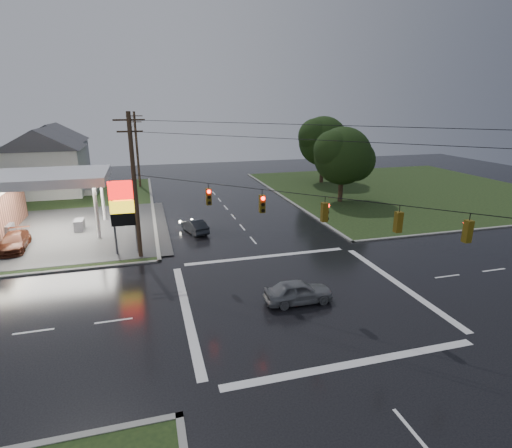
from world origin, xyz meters
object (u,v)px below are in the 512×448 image
object	(u,v)px
car_pump	(14,242)
utility_pole_n	(137,149)
utility_pole_nw	(135,185)
tree_ne_near	(344,156)
car_north	(195,226)
tree_ne_far	(324,141)
house_far	(55,151)
car_crossing	(298,292)
house_near	(45,161)
pylon_sign	(123,205)

from	to	relation	value
car_pump	utility_pole_n	bearing A→B (deg)	64.59
utility_pole_nw	tree_ne_near	world-z (taller)	utility_pole_nw
utility_pole_n	car_north	world-z (taller)	utility_pole_n
tree_ne_far	utility_pole_nw	bearing A→B (deg)	-137.41
house_far	tree_ne_near	size ratio (longest dim) A/B	1.23
car_north	car_crossing	bearing A→B (deg)	89.70
car_north	car_pump	size ratio (longest dim) A/B	0.81
tree_ne_near	car_pump	distance (m)	34.86
house_near	tree_ne_far	world-z (taller)	tree_ne_far
pylon_sign	tree_ne_far	xyz separation A→B (m)	(27.65, 23.49, 2.17)
car_north	tree_ne_near	bearing A→B (deg)	-174.42
pylon_sign	car_north	bearing A→B (deg)	35.26
house_far	tree_ne_far	distance (m)	41.57
tree_ne_far	car_pump	size ratio (longest dim) A/B	2.06
house_far	car_north	size ratio (longest dim) A/B	2.88
utility_pole_n	car_pump	bearing A→B (deg)	-112.48
pylon_sign	utility_pole_nw	size ratio (longest dim) A/B	0.55
pylon_sign	tree_ne_near	size ratio (longest dim) A/B	0.67
car_pump	house_far	bearing A→B (deg)	91.30
house_far	car_crossing	distance (m)	53.40
utility_pole_nw	car_crossing	xyz separation A→B (m)	(9.11, -10.22, -5.02)
pylon_sign	house_near	world-z (taller)	house_near
house_near	pylon_sign	bearing A→B (deg)	-67.72
house_near	house_far	world-z (taller)	same
tree_ne_near	car_crossing	bearing A→B (deg)	-122.61
house_far	car_crossing	size ratio (longest dim) A/B	2.67
utility_pole_nw	utility_pole_n	xyz separation A→B (m)	(0.00, 28.50, -0.25)
tree_ne_far	car_crossing	xyz separation A→B (m)	(-17.54, -34.71, -5.48)
pylon_sign	house_near	bearing A→B (deg)	112.28
pylon_sign	utility_pole_nw	bearing A→B (deg)	-45.00
house_near	car_pump	distance (m)	22.36
utility_pole_nw	house_near	world-z (taller)	utility_pole_nw
utility_pole_nw	house_far	size ratio (longest dim) A/B	1.00
tree_ne_near	utility_pole_n	bearing A→B (deg)	145.90
tree_ne_far	car_north	size ratio (longest dim) A/B	2.55
pylon_sign	house_far	size ratio (longest dim) A/B	0.54
house_far	tree_ne_near	xyz separation A→B (m)	(36.09, -26.01, 1.16)
utility_pole_nw	utility_pole_n	bearing A→B (deg)	90.00
car_pump	tree_ne_near	bearing A→B (deg)	10.46
house_near	car_pump	world-z (taller)	house_near
pylon_sign	utility_pole_nw	distance (m)	2.22
car_north	car_crossing	world-z (taller)	car_crossing
house_far	tree_ne_far	size ratio (longest dim) A/B	1.13
utility_pole_nw	car_north	xyz separation A→B (m)	(4.86, 5.14, -5.09)
car_north	tree_ne_far	bearing A→B (deg)	-154.19
pylon_sign	utility_pole_n	size ratio (longest dim) A/B	0.57
house_far	car_pump	bearing A→B (deg)	-85.77
house_far	tree_ne_near	distance (m)	44.50
utility_pole_n	car_pump	distance (m)	26.41
house_near	tree_ne_near	bearing A→B (deg)	-21.76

